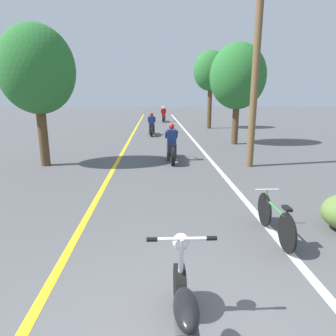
% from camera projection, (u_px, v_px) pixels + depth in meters
% --- Properties ---
extents(lane_stripe_center, '(0.14, 48.00, 0.01)m').
position_uv_depth(lane_stripe_center, '(126.00, 147.00, 14.41)').
color(lane_stripe_center, yellow).
rests_on(lane_stripe_center, ground).
extents(lane_stripe_edge, '(0.14, 48.00, 0.01)m').
position_uv_depth(lane_stripe_edge, '(199.00, 146.00, 14.56)').
color(lane_stripe_edge, white).
rests_on(lane_stripe_edge, ground).
extents(utility_pole, '(1.10, 0.24, 6.39)m').
position_uv_depth(utility_pole, '(256.00, 68.00, 9.77)').
color(utility_pole, brown).
rests_on(utility_pole, ground).
extents(roadside_tree_right_near, '(2.73, 2.46, 4.89)m').
position_uv_depth(roadside_tree_right_near, '(238.00, 77.00, 14.50)').
color(roadside_tree_right_near, '#513A23').
rests_on(roadside_tree_right_near, ground).
extents(roadside_tree_right_far, '(2.45, 2.20, 5.51)m').
position_uv_depth(roadside_tree_right_far, '(211.00, 72.00, 21.42)').
color(roadside_tree_right_far, '#513A23').
rests_on(roadside_tree_right_far, ground).
extents(roadside_tree_left, '(2.53, 2.28, 4.72)m').
position_uv_depth(roadside_tree_left, '(37.00, 70.00, 9.90)').
color(roadside_tree_left, '#513A23').
rests_on(roadside_tree_left, ground).
extents(motorcycle_foreground, '(0.73, 1.94, 1.02)m').
position_uv_depth(motorcycle_foreground, '(186.00, 322.00, 2.79)').
color(motorcycle_foreground, black).
rests_on(motorcycle_foreground, ground).
extents(motorcycle_rider_lead, '(0.50, 2.20, 1.41)m').
position_uv_depth(motorcycle_rider_lead, '(172.00, 147.00, 11.28)').
color(motorcycle_rider_lead, black).
rests_on(motorcycle_rider_lead, ground).
extents(motorcycle_rider_mid, '(0.50, 2.04, 1.38)m').
position_uv_depth(motorcycle_rider_mid, '(152.00, 127.00, 18.50)').
color(motorcycle_rider_mid, black).
rests_on(motorcycle_rider_mid, ground).
extents(motorcycle_rider_far, '(0.50, 1.99, 1.43)m').
position_uv_depth(motorcycle_rider_far, '(164.00, 116.00, 27.63)').
color(motorcycle_rider_far, black).
rests_on(motorcycle_rider_far, ground).
extents(bicycle_parked, '(0.44, 1.64, 0.75)m').
position_uv_depth(bicycle_parked, '(275.00, 219.00, 5.21)').
color(bicycle_parked, black).
rests_on(bicycle_parked, ground).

